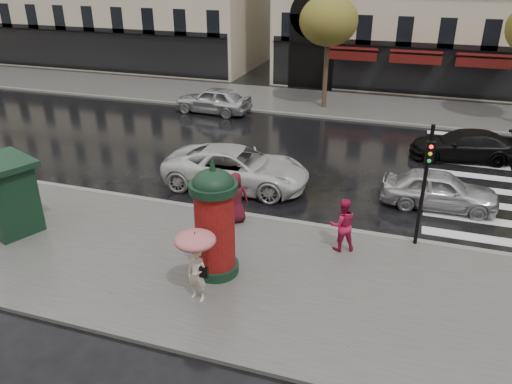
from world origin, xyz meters
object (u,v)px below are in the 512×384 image
(man_burgundy, at_px, (236,198))
(car_silver, at_px, (439,189))
(morris_column, at_px, (215,219))
(traffic_light, at_px, (426,175))
(car_far_silver, at_px, (213,100))
(woman_red, at_px, (342,225))
(newsstand, at_px, (6,195))
(car_white, at_px, (237,168))
(woman_umbrella, at_px, (196,255))
(car_black, at_px, (464,145))

(man_burgundy, height_order, car_silver, man_burgundy)
(man_burgundy, height_order, morris_column, morris_column)
(traffic_light, bearing_deg, morris_column, -148.23)
(morris_column, xyz_separation_m, traffic_light, (5.49, 3.40, 0.68))
(traffic_light, relative_size, car_far_silver, 0.87)
(traffic_light, bearing_deg, woman_red, -155.42)
(newsstand, bearing_deg, woman_red, 11.44)
(man_burgundy, relative_size, car_white, 0.31)
(morris_column, relative_size, car_far_silver, 0.79)
(woman_umbrella, bearing_deg, car_silver, 52.74)
(man_burgundy, height_order, car_white, man_burgundy)
(morris_column, height_order, newsstand, morris_column)
(woman_red, relative_size, man_burgundy, 0.97)
(car_black, bearing_deg, woman_umbrella, -35.64)
(traffic_light, relative_size, newsstand, 1.54)
(car_silver, bearing_deg, woman_umbrella, 141.53)
(man_burgundy, height_order, car_black, man_burgundy)
(car_far_silver, bearing_deg, car_black, 79.85)
(morris_column, height_order, car_far_silver, morris_column)
(car_silver, height_order, car_white, car_white)
(newsstand, bearing_deg, woman_umbrella, -11.68)
(morris_column, height_order, car_silver, morris_column)
(car_black, bearing_deg, car_far_silver, -111.67)
(man_burgundy, relative_size, newsstand, 0.70)
(car_silver, relative_size, car_black, 0.89)
(man_burgundy, height_order, car_far_silver, man_burgundy)
(traffic_light, bearing_deg, car_black, 78.71)
(car_white, bearing_deg, traffic_light, -113.17)
(woman_red, bearing_deg, car_far_silver, -77.67)
(woman_red, height_order, morris_column, morris_column)
(traffic_light, xyz_separation_m, car_far_silver, (-12.13, 12.28, -1.75))
(morris_column, bearing_deg, woman_red, 36.16)
(man_burgundy, xyz_separation_m, car_silver, (6.69, 3.62, -0.31))
(car_silver, bearing_deg, newsstand, 114.20)
(morris_column, xyz_separation_m, car_far_silver, (-6.64, 15.68, -1.08))
(man_burgundy, relative_size, morris_column, 0.50)
(woman_red, relative_size, car_white, 0.30)
(woman_red, distance_m, car_far_silver, 16.58)
(woman_umbrella, relative_size, car_far_silver, 0.45)
(car_silver, relative_size, car_far_silver, 0.91)
(woman_umbrella, bearing_deg, man_burgundy, 97.17)
(man_burgundy, distance_m, car_silver, 7.61)
(man_burgundy, xyz_separation_m, car_black, (7.77, 9.13, -0.34))
(morris_column, bearing_deg, woman_umbrella, -88.51)
(newsstand, distance_m, car_silver, 15.16)
(traffic_light, distance_m, car_black, 9.17)
(man_burgundy, distance_m, car_white, 3.21)
(traffic_light, distance_m, car_silver, 3.83)
(newsstand, xyz_separation_m, car_far_silver, (0.88, 15.48, -0.62))
(woman_red, height_order, car_silver, woman_red)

